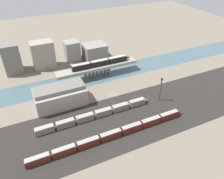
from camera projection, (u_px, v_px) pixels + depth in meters
name	position (u px, v px, depth m)	size (l,w,h in m)	color
ground_plane	(112.00, 94.00, 138.16)	(400.00, 400.00, 0.00)	#756B5B
railbed_yard	(131.00, 117.00, 120.15)	(280.00, 42.00, 0.01)	#282623
river_water	(98.00, 76.00, 156.98)	(320.00, 20.59, 0.01)	#47606B
bridge	(97.00, 68.00, 153.45)	(58.76, 8.25, 8.00)	gray
train_on_bridge	(102.00, 62.00, 152.55)	(44.52, 3.09, 4.06)	black
train_yard_near	(113.00, 134.00, 106.66)	(84.17, 2.64, 3.87)	#5B1E19
train_yard_mid	(96.00, 114.00, 119.16)	(66.46, 2.99, 3.70)	gray
warehouse_building	(60.00, 96.00, 126.85)	(28.96, 15.90, 12.20)	#9E998E
signal_tower	(160.00, 89.00, 128.66)	(1.00, 0.79, 15.46)	#4C4C51
city_block_far_left	(12.00, 58.00, 155.86)	(11.88, 13.54, 22.07)	slate
city_block_left	(43.00, 55.00, 162.58)	(16.19, 10.53, 20.36)	gray
city_block_center	(72.00, 51.00, 174.11)	(11.25, 10.85, 15.66)	gray
city_block_right	(95.00, 51.00, 178.27)	(17.74, 14.85, 11.67)	gray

